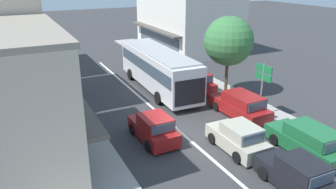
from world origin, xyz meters
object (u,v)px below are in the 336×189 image
hatchback_adjacent_lane_lead (154,129)px  street_tree_right (229,41)px  hatchback_queue_gap_filler (238,138)px  parked_sedan_kerb_rear (163,65)px  pedestrian_with_handbag_near (77,100)px  traffic_light_downstreet (54,32)px  city_bus (158,67)px  parked_wagon_kerb_front (308,141)px  parked_wagon_kerb_second (240,105)px  parked_hatchback_kerb_third (197,82)px  hatchback_queue_far_back (298,175)px  directional_road_sign (263,78)px

hatchback_adjacent_lane_lead → street_tree_right: 9.64m
hatchback_queue_gap_filler → parked_sedan_kerb_rear: hatchback_queue_gap_filler is taller
street_tree_right → pedestrian_with_handbag_near: 11.56m
street_tree_right → hatchback_queue_gap_filler: bearing=-121.5°
hatchback_queue_gap_filler → traffic_light_downstreet: traffic_light_downstreet is taller
traffic_light_downstreet → city_bus: bearing=-68.1°
traffic_light_downstreet → hatchback_adjacent_lane_lead: bearing=-84.9°
parked_wagon_kerb_front → parked_wagon_kerb_second: (-0.13, 5.42, 0.00)m
parked_wagon_kerb_second → street_tree_right: size_ratio=0.76×
street_tree_right → traffic_light_downstreet: bearing=119.1°
city_bus → parked_hatchback_kerb_third: (2.58, -1.71, -1.17)m
hatchback_queue_far_back → pedestrian_with_handbag_near: pedestrian_with_handbag_near is taller
pedestrian_with_handbag_near → parked_hatchback_kerb_third: bearing=3.2°
street_tree_right → pedestrian_with_handbag_near: size_ratio=3.70×
hatchback_adjacent_lane_lead → directional_road_sign: directional_road_sign is taller
parked_wagon_kerb_second → parked_wagon_kerb_front: bearing=-88.7°
hatchback_queue_far_back → street_tree_right: 12.36m
parked_hatchback_kerb_third → directional_road_sign: 6.51m
traffic_light_downstreet → parked_wagon_kerb_front: bearing=-72.4°
city_bus → parked_hatchback_kerb_third: bearing=-33.6°
city_bus → hatchback_queue_far_back: 14.59m
hatchback_queue_gap_filler → street_tree_right: (4.41, 7.20, 3.49)m
hatchback_queue_far_back → traffic_light_downstreet: traffic_light_downstreet is taller
directional_road_sign → hatchback_queue_far_back: bearing=-119.4°
directional_road_sign → street_tree_right: bearing=84.5°
parked_wagon_kerb_front → pedestrian_with_handbag_near: 14.16m
hatchback_queue_far_back → parked_hatchback_kerb_third: size_ratio=1.01×
city_bus → traffic_light_downstreet: size_ratio=2.60×
hatchback_adjacent_lane_lead → parked_wagon_kerb_second: (6.45, 0.47, 0.04)m
parked_wagon_kerb_front → pedestrian_with_handbag_near: bearing=133.1°
hatchback_adjacent_lane_lead → traffic_light_downstreet: size_ratio=0.89×
hatchback_queue_far_back → hatchback_queue_gap_filler: bearing=92.9°
city_bus → parked_sedan_kerb_rear: city_bus is taller
parked_wagon_kerb_front → traffic_light_downstreet: 28.27m
hatchback_adjacent_lane_lead → directional_road_sign: bearing=-1.4°
city_bus → parked_wagon_kerb_second: (2.63, -7.16, -1.14)m
hatchback_queue_far_back → parked_wagon_kerb_second: parked_wagon_kerb_second is taller
hatchback_queue_gap_filler → directional_road_sign: size_ratio=1.03×
city_bus → hatchback_queue_gap_filler: size_ratio=2.95×
traffic_light_downstreet → directional_road_sign: (9.48, -22.10, -0.15)m
hatchback_queue_gap_filler → hatchback_adjacent_lane_lead: (-3.55, 3.03, 0.00)m
hatchback_adjacent_lane_lead → traffic_light_downstreet: bearing=95.1°
city_bus → pedestrian_with_handbag_near: size_ratio=6.71×
parked_hatchback_kerb_third → parked_sedan_kerb_rear: size_ratio=0.88×
parked_hatchback_kerb_third → city_bus: bearing=146.4°
hatchback_queue_far_back → traffic_light_downstreet: size_ratio=0.89×
parked_sedan_kerb_rear → traffic_light_downstreet: (-8.30, 9.98, 2.19)m
parked_wagon_kerb_second → parked_hatchback_kerb_third: 5.44m
hatchback_queue_far_back → parked_wagon_kerb_second: size_ratio=0.82×
parked_wagon_kerb_front → traffic_light_downstreet: (-8.52, 26.87, 2.11)m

